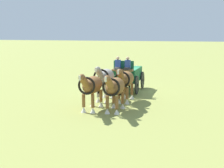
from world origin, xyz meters
The scene contains 7 objects.
ground_plane centered at (0.00, 0.00, 0.00)m, with size 220.00×220.00×0.00m, color olive.
show_wagon centered at (0.18, 0.00, 1.18)m, with size 5.89×1.97×2.62m.
draft_horse_rear_near centered at (3.81, 0.61, 1.36)m, with size 3.18×0.97×2.23m.
draft_horse_rear_off centered at (3.79, -0.69, 1.44)m, with size 3.15×1.02×2.32m.
draft_horse_lead_near centered at (6.41, 0.58, 1.32)m, with size 3.02×0.98×2.19m.
draft_horse_lead_off centered at (6.40, -0.72, 1.36)m, with size 3.24×0.98×2.22m.
sponsor_banner centered at (-5.59, -0.81, 0.55)m, with size 3.20×0.06×1.10m, color silver.
Camera 1 is at (23.42, 4.77, 4.39)m, focal length 52.98 mm.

